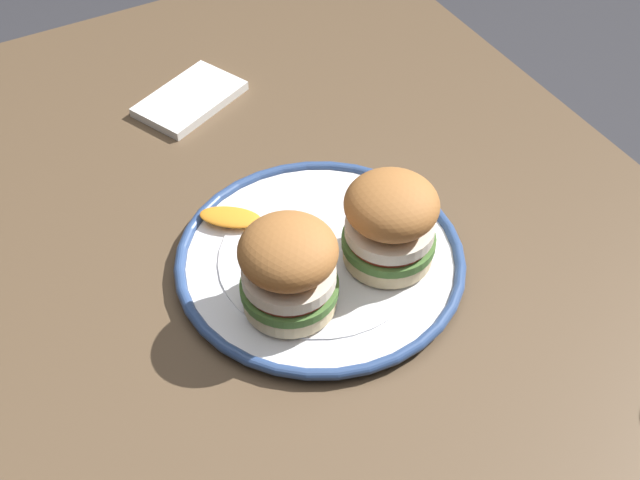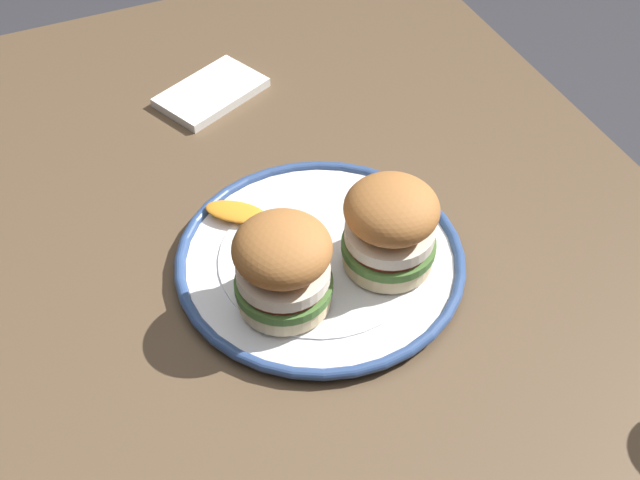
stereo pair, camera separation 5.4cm
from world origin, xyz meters
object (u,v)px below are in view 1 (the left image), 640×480
(dining_table, at_px, (321,323))
(dinner_plate, at_px, (320,260))
(sandwich_half_left, at_px, (390,221))
(sandwich_half_right, at_px, (289,268))

(dining_table, height_order, dinner_plate, dinner_plate)
(dinner_plate, relative_size, sandwich_half_left, 3.06)
(dinner_plate, bearing_deg, dining_table, -33.24)
(dining_table, bearing_deg, sandwich_half_left, -136.93)
(sandwich_half_left, bearing_deg, dining_table, 43.07)
(dinner_plate, xyz_separation_m, sandwich_half_right, (-0.04, 0.06, 0.06))
(sandwich_half_right, bearing_deg, sandwich_half_left, -87.00)
(dinner_plate, bearing_deg, sandwich_half_right, 126.03)
(sandwich_half_left, bearing_deg, sandwich_half_right, 93.00)
(dining_table, relative_size, dinner_plate, 3.74)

